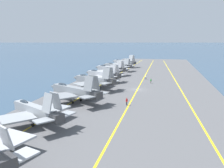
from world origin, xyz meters
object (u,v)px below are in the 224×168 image
at_px(parked_jet_second, 36,110).
at_px(parked_jet_third, 74,91).
at_px(parked_jet_fifth, 102,74).
at_px(crew_white_vest, 146,77).
at_px(parked_jet_eighth, 124,62).
at_px(crew_red_vest, 127,101).
at_px(parked_jet_fourth, 93,80).
at_px(parked_jet_sixth, 110,69).
at_px(parked_jet_seventh, 117,66).
at_px(crew_green_vest, 151,81).

relative_size(parked_jet_second, parked_jet_third, 0.87).
bearing_deg(parked_jet_fifth, crew_white_vest, -66.21).
height_order(parked_jet_third, parked_jet_eighth, parked_jet_third).
bearing_deg(crew_white_vest, crew_red_vest, 177.59).
bearing_deg(parked_jet_eighth, parked_jet_fourth, -179.30).
bearing_deg(crew_white_vest, parked_jet_sixth, 61.65).
distance_m(parked_jet_eighth, crew_white_vest, 41.10).
relative_size(parked_jet_seventh, parked_jet_eighth, 0.99).
relative_size(crew_green_vest, crew_red_vest, 0.94).
relative_size(parked_jet_sixth, parked_jet_seventh, 1.00).
bearing_deg(parked_jet_third, parked_jet_fourth, -0.54).
bearing_deg(crew_red_vest, parked_jet_fifth, 24.53).
bearing_deg(parked_jet_third, parked_jet_sixth, 1.86).
bearing_deg(parked_jet_second, crew_white_vest, -16.45).
relative_size(parked_jet_fourth, parked_jet_sixth, 1.04).
distance_m(parked_jet_sixth, parked_jet_eighth, 29.79).
height_order(parked_jet_seventh, crew_green_vest, parked_jet_seventh).
xyz_separation_m(parked_jet_eighth, crew_red_vest, (-74.66, -13.35, -1.60)).
relative_size(parked_jet_seventh, crew_white_vest, 9.23).
height_order(parked_jet_sixth, crew_red_vest, parked_jet_sixth).
distance_m(parked_jet_third, parked_jet_eighth, 74.41).
xyz_separation_m(parked_jet_third, parked_jet_sixth, (44.63, 1.45, -0.13)).
xyz_separation_m(parked_jet_sixth, parked_jet_eighth, (29.78, -0.87, -0.04)).
relative_size(parked_jet_third, crew_red_vest, 9.73).
height_order(crew_white_vest, crew_red_vest, crew_red_vest).
distance_m(parked_jet_third, parked_jet_fourth, 15.48).
bearing_deg(parked_jet_second, parked_jet_sixth, 0.41).
distance_m(parked_jet_seventh, parked_jet_eighth, 16.91).
xyz_separation_m(parked_jet_third, parked_jet_eighth, (74.41, 0.58, -0.17)).
bearing_deg(crew_red_vest, crew_white_vest, -2.41).
bearing_deg(parked_jet_sixth, parked_jet_third, -178.14).
xyz_separation_m(parked_jet_second, parked_jet_sixth, (60.36, 0.43, 0.03)).
distance_m(crew_white_vest, crew_red_vest, 36.42).
xyz_separation_m(parked_jet_seventh, crew_green_vest, (-29.07, -17.33, -1.55)).
bearing_deg(parked_jet_third, parked_jet_second, 176.30).
bearing_deg(parked_jet_second, parked_jet_eighth, -0.28).
relative_size(crew_white_vest, crew_red_vest, 0.95).
bearing_deg(parked_jet_third, crew_white_vest, -21.59).
distance_m(parked_jet_second, parked_jet_sixth, 60.36).
height_order(parked_jet_second, parked_jet_fifth, parked_jet_second).
bearing_deg(parked_jet_seventh, crew_green_vest, -149.20).
height_order(parked_jet_second, crew_white_vest, parked_jet_second).
distance_m(parked_jet_fourth, parked_jet_sixth, 29.19).
height_order(parked_jet_fifth, crew_white_vest, parked_jet_fifth).
xyz_separation_m(parked_jet_fifth, parked_jet_sixth, (15.15, 0.65, 0.20)).
bearing_deg(parked_jet_seventh, parked_jet_sixth, 176.99).
height_order(parked_jet_second, parked_jet_seventh, parked_jet_second).
height_order(parked_jet_second, crew_green_vest, parked_jet_second).
distance_m(parked_jet_fifth, parked_jet_eighth, 44.94).
height_order(parked_jet_third, crew_green_vest, parked_jet_third).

